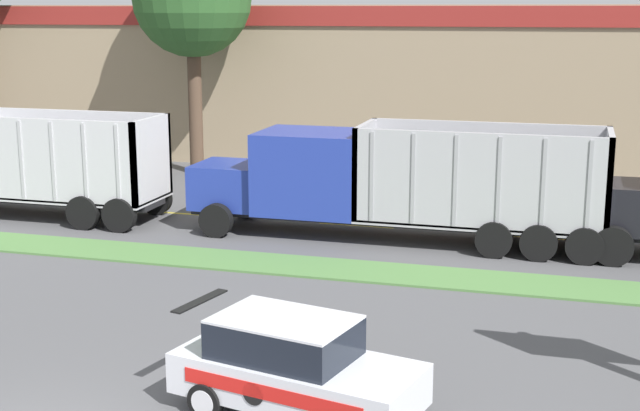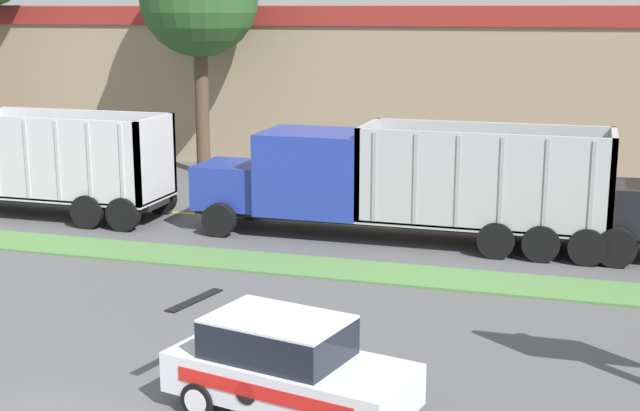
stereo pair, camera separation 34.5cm
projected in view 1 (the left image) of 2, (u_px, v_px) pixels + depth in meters
grass_verge at (261, 263)px, 23.66m from camera, size 120.00×1.81×0.06m
centre_line_3 at (53, 205)px, 30.79m from camera, size 2.40×0.14×0.01m
centre_line_4 at (198, 215)px, 29.34m from camera, size 2.40×0.14×0.01m
centre_line_5 at (357, 225)px, 27.88m from camera, size 2.40×0.14×0.01m
centre_line_6 at (533, 237)px, 26.43m from camera, size 2.40×0.14×0.01m
dump_truck_mid at (355, 183)px, 26.26m from camera, size 12.21×2.84×3.40m
rally_car at (294, 366)px, 14.72m from camera, size 4.38×2.60×1.70m
store_building_backdrop at (419, 79)px, 41.78m from camera, size 43.70×12.10×6.80m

